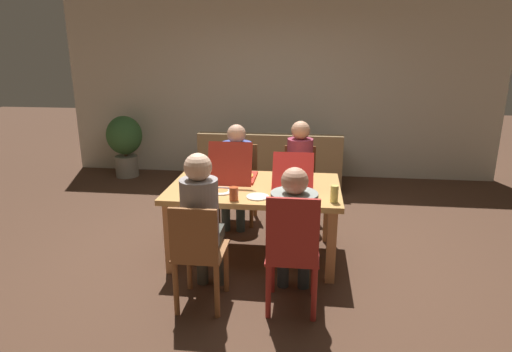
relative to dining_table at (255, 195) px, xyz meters
name	(u,v)px	position (x,y,z in m)	size (l,w,h in m)	color
ground_plane	(255,255)	(0.00, 0.00, -0.64)	(20.00, 20.00, 0.00)	#4D3223
back_wall	(278,82)	(0.00, 2.97, 0.83)	(6.72, 0.12, 2.94)	beige
dining_table	(255,195)	(0.00, 0.00, 0.00)	(1.62, 1.04, 0.73)	tan
chair_0	(293,251)	(0.40, -0.94, -0.11)	(0.41, 0.43, 0.99)	#AD2C27
person_0	(294,224)	(0.40, -0.79, 0.05)	(0.36, 0.52, 1.15)	#2C373A
chair_1	(299,182)	(0.40, 0.99, -0.16)	(0.38, 0.39, 0.89)	brown
person_1	(300,166)	(0.40, 0.85, 0.07)	(0.29, 0.48, 1.21)	#30323C
chair_2	(238,180)	(-0.32, 0.95, -0.15)	(0.45, 0.43, 0.90)	brown
person_2	(236,166)	(-0.32, 0.81, 0.05)	(0.34, 0.52, 1.16)	#314144
chair_3	(198,253)	(-0.32, -0.97, -0.16)	(0.38, 0.44, 0.89)	#935B34
person_3	(202,216)	(-0.32, -0.83, 0.09)	(0.29, 0.49, 1.25)	#41433A
pizza_box_0	(293,179)	(0.36, 0.11, 0.14)	(0.37, 0.57, 0.35)	red
pizza_box_1	(234,174)	(-0.23, 0.17, 0.15)	(0.42, 0.55, 0.42)	#B32C1F
plate_0	(221,191)	(-0.28, -0.21, 0.10)	(0.23, 0.23, 0.03)	white
plate_1	(258,197)	(0.07, -0.33, 0.10)	(0.20, 0.20, 0.01)	white
drinking_glass_0	(234,194)	(-0.13, -0.43, 0.15)	(0.08, 0.08, 0.12)	#B84D27
drinking_glass_1	(334,194)	(0.73, -0.37, 0.16)	(0.07, 0.07, 0.15)	#D9CB64
drinking_glass_2	(197,178)	(-0.56, -0.01, 0.15)	(0.07, 0.07, 0.13)	silver
drinking_glass_3	(281,195)	(0.28, -0.39, 0.14)	(0.07, 0.07, 0.11)	silver
couch	(271,166)	(-0.04, 2.31, -0.34)	(2.03, 0.82, 0.83)	olive
potted_plant	(125,141)	(-2.38, 2.51, -0.07)	(0.55, 0.55, 0.97)	gray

